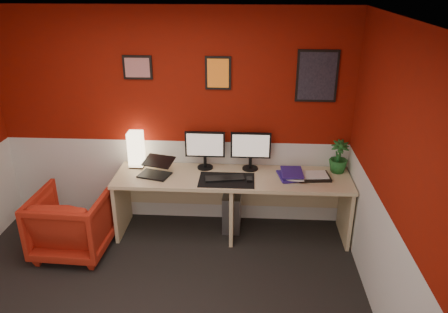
# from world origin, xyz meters

# --- Properties ---
(ceiling) EXTENTS (4.00, 3.50, 0.01)m
(ceiling) POSITION_xyz_m (0.00, 0.00, 2.50)
(ceiling) COLOR white
(ceiling) RESTS_ON ground
(wall_back) EXTENTS (4.00, 0.01, 2.50)m
(wall_back) POSITION_xyz_m (0.00, 1.75, 1.25)
(wall_back) COLOR maroon
(wall_back) RESTS_ON ground
(wall_right) EXTENTS (0.01, 3.50, 2.50)m
(wall_right) POSITION_xyz_m (2.00, 0.00, 1.25)
(wall_right) COLOR maroon
(wall_right) RESTS_ON ground
(wainscot_back) EXTENTS (4.00, 0.01, 1.00)m
(wainscot_back) POSITION_xyz_m (0.00, 1.75, 0.50)
(wainscot_back) COLOR silver
(wainscot_back) RESTS_ON ground
(wainscot_right) EXTENTS (0.01, 3.50, 1.00)m
(wainscot_right) POSITION_xyz_m (2.00, 0.00, 0.50)
(wainscot_right) COLOR silver
(wainscot_right) RESTS_ON ground
(desk) EXTENTS (2.60, 0.65, 0.73)m
(desk) POSITION_xyz_m (0.68, 1.41, 0.36)
(desk) COLOR #D0BB85
(desk) RESTS_ON ground
(shoji_lamp) EXTENTS (0.16, 0.16, 0.40)m
(shoji_lamp) POSITION_xyz_m (-0.43, 1.61, 0.93)
(shoji_lamp) COLOR #FFE5B2
(shoji_lamp) RESTS_ON desk
(laptop) EXTENTS (0.38, 0.31, 0.22)m
(laptop) POSITION_xyz_m (-0.18, 1.37, 0.84)
(laptop) COLOR black
(laptop) RESTS_ON desk
(monitor_left) EXTENTS (0.45, 0.06, 0.58)m
(monitor_left) POSITION_xyz_m (0.36, 1.61, 1.02)
(monitor_left) COLOR black
(monitor_left) RESTS_ON desk
(monitor_right) EXTENTS (0.45, 0.06, 0.58)m
(monitor_right) POSITION_xyz_m (0.87, 1.61, 1.02)
(monitor_right) COLOR black
(monitor_right) RESTS_ON desk
(desk_mat) EXTENTS (0.60, 0.38, 0.01)m
(desk_mat) POSITION_xyz_m (0.62, 1.30, 0.73)
(desk_mat) COLOR black
(desk_mat) RESTS_ON desk
(keyboard) EXTENTS (0.44, 0.21, 0.02)m
(keyboard) POSITION_xyz_m (0.60, 1.32, 0.74)
(keyboard) COLOR black
(keyboard) RESTS_ON desk_mat
(mouse) EXTENTS (0.07, 0.10, 0.03)m
(mouse) POSITION_xyz_m (0.87, 1.29, 0.75)
(mouse) COLOR black
(mouse) RESTS_ON desk_mat
(book_bottom) EXTENTS (0.27, 0.33, 0.03)m
(book_bottom) POSITION_xyz_m (1.19, 1.39, 0.74)
(book_bottom) COLOR navy
(book_bottom) RESTS_ON desk
(book_middle) EXTENTS (0.23, 0.29, 0.02)m
(book_middle) POSITION_xyz_m (1.28, 1.40, 0.77)
(book_middle) COLOR silver
(book_middle) RESTS_ON book_bottom
(book_top) EXTENTS (0.23, 0.31, 0.03)m
(book_top) POSITION_xyz_m (1.21, 1.40, 0.79)
(book_top) COLOR navy
(book_top) RESTS_ON book_middle
(zen_tray) EXTENTS (0.37, 0.28, 0.03)m
(zen_tray) POSITION_xyz_m (1.57, 1.42, 0.74)
(zen_tray) COLOR black
(zen_tray) RESTS_ON desk
(potted_plant) EXTENTS (0.21, 0.21, 0.37)m
(potted_plant) POSITION_xyz_m (1.85, 1.59, 0.91)
(potted_plant) COLOR #19591E
(potted_plant) RESTS_ON desk
(pc_tower) EXTENTS (0.21, 0.46, 0.45)m
(pc_tower) POSITION_xyz_m (0.67, 1.57, 0.23)
(pc_tower) COLOR #99999E
(pc_tower) RESTS_ON ground
(armchair) EXTENTS (0.78, 0.80, 0.70)m
(armchair) POSITION_xyz_m (-1.00, 0.97, 0.35)
(armchair) COLOR #B02513
(armchair) RESTS_ON ground
(art_left) EXTENTS (0.32, 0.02, 0.26)m
(art_left) POSITION_xyz_m (-0.37, 1.74, 1.85)
(art_left) COLOR red
(art_left) RESTS_ON wall_back
(art_center) EXTENTS (0.28, 0.02, 0.36)m
(art_center) POSITION_xyz_m (0.50, 1.74, 1.80)
(art_center) COLOR orange
(art_center) RESTS_ON wall_back
(art_right) EXTENTS (0.44, 0.02, 0.56)m
(art_right) POSITION_xyz_m (1.56, 1.74, 1.78)
(art_right) COLOR black
(art_right) RESTS_ON wall_back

